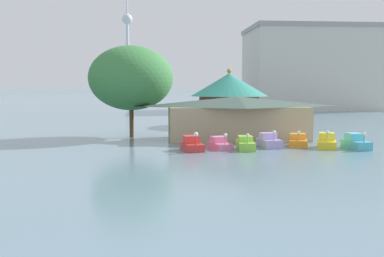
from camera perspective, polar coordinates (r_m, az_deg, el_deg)
name	(u,v)px	position (r m, az deg, el deg)	size (l,w,h in m)	color
pedal_boat_red	(192,145)	(38.98, 0.01, -2.12)	(2.06, 2.95, 1.79)	red
pedal_boat_pink	(219,144)	(40.23, 3.61, -2.01)	(2.13, 3.25, 1.56)	pink
pedal_boat_lime	(246,144)	(39.74, 7.02, -2.05)	(1.65, 2.92, 1.63)	#8CCC3F
pedal_boat_lavender	(269,142)	(41.51, 10.04, -1.70)	(2.14, 2.59, 1.72)	#B299D8
pedal_boat_orange	(298,141)	(42.75, 13.68, -1.65)	(2.27, 2.77, 1.61)	orange
pedal_boat_yellow	(327,142)	(42.36, 17.20, -1.71)	(2.37, 2.93, 1.74)	yellow
pedal_boat_cyan	(356,143)	(42.77, 20.63, -1.75)	(1.81, 3.09, 1.66)	#4CB7CC
boathouse	(237,117)	(47.33, 5.94, 1.50)	(15.88, 7.09, 4.63)	tan
green_roof_pavilion	(229,97)	(62.78, 4.86, 4.19)	(10.99, 10.99, 8.24)	brown
shoreline_tree_mid	(131,78)	(49.01, -7.98, 6.55)	(9.35, 9.35, 10.19)	brown
background_building_block	(310,69)	(110.15, 15.12, 7.56)	(29.91, 19.60, 19.73)	beige
distant_broadcast_tower	(127,29)	(398.21, -8.45, 12.74)	(9.05, 9.05, 128.56)	silver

